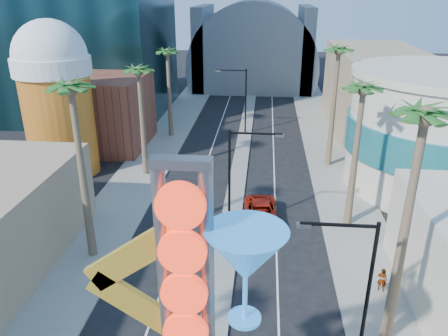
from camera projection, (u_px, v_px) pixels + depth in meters
sidewalk_west at (154, 155)px, 47.34m from camera, size 5.00×100.00×0.15m
sidewalk_east at (331, 162)px, 45.68m from camera, size 5.00×100.00×0.15m
median at (242, 149)px, 49.27m from camera, size 1.60×84.00×0.15m
brick_filler_west at (101, 112)px, 49.15m from camera, size 10.00×10.00×8.00m
filler_east at (374, 89)px, 55.17m from camera, size 10.00×20.00×10.00m
beer_mug at (56, 94)px, 40.41m from camera, size 7.00×7.00×14.50m
turquoise_building at (443, 131)px, 38.36m from camera, size 16.60×16.60×10.60m
canopy at (253, 63)px, 78.89m from camera, size 22.00×16.00×22.00m
neon_sign at (211, 309)px, 14.21m from camera, size 6.53×2.60×12.55m
streetlight_0 at (237, 172)px, 30.83m from camera, size 3.79×0.25×8.00m
streetlight_1 at (241, 95)px, 52.98m from camera, size 3.79×0.25×8.00m
streetlight_2 at (358, 285)px, 19.28m from camera, size 3.45×0.25×8.00m
palm_1 at (72, 100)px, 25.70m from camera, size 2.40×2.40×12.70m
palm_2 at (139, 78)px, 39.08m from camera, size 2.40×2.40×11.20m
palm_3 at (168, 58)px, 50.11m from camera, size 2.40×2.40×11.20m
palm_5 at (422, 134)px, 18.45m from camera, size 2.40×2.40×13.20m
palm_6 at (362, 98)px, 29.99m from camera, size 2.40×2.40×11.70m
palm_7 at (338, 58)px, 40.67m from camera, size 2.40×2.40×12.70m
red_pickup at (261, 213)px, 33.88m from camera, size 2.82×5.61×1.52m
pedestrian_a at (382, 280)px, 25.92m from camera, size 0.65×0.54×1.52m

